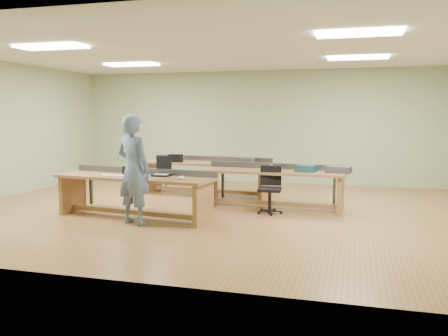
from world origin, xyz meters
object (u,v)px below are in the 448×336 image
Objects in this scene: task_chair at (270,196)px; laptop_base at (161,175)px; mug at (279,168)px; drinks_can at (271,167)px; person at (134,170)px; parts_bin_grey at (339,170)px; workbench_mid at (273,180)px; workbench_front at (135,186)px; workbench_back at (207,170)px; parts_bin_teal at (306,168)px; camera_bag at (129,171)px.

laptop_base is at bearing -156.58° from task_chair.
mug is 0.93× the size of drinks_can.
person is 3.79m from parts_bin_grey.
task_chair is (0.02, -0.49, -0.23)m from workbench_mid.
laptop_base is at bearing 15.30° from workbench_front.
task_chair is 1.39m from parts_bin_grey.
task_chair is (2.26, 1.00, -0.24)m from workbench_front.
person is at bearing -90.43° from workbench_back.
workbench_mid is at bearing 173.64° from parts_bin_teal.
workbench_mid is at bearing -29.35° from workbench_back.
task_chair is (2.41, 0.91, -0.51)m from camera_bag.
mug is at bearing 47.53° from camera_bag.
workbench_mid is at bearing -117.01° from person.
parts_bin_teal is 3.04× the size of drinks_can.
laptop_base is 0.34× the size of task_chair.
workbench_mid is 12.47× the size of camera_bag.
parts_bin_grey reaches higher than workbench_back.
camera_bag is (-0.15, 0.09, 0.27)m from workbench_front.
workbench_back is at bearing 86.14° from workbench_front.
task_chair is 0.90m from parts_bin_teal.
workbench_back is 13.14× the size of camera_bag.
workbench_front is 2.48m from task_chair.
workbench_back is at bearing 132.39° from task_chair.
laptop_base is 1.31× the size of camera_bag.
workbench_front is at bearing -145.03° from drinks_can.
parts_bin_teal is (2.41, 1.35, 0.05)m from laptop_base.
task_chair is 1.98× the size of parts_bin_grey.
parts_bin_grey is at bearing 29.30° from workbench_front.
workbench_mid is 2.85m from person.
parts_bin_teal is (0.64, -0.07, 0.26)m from workbench_mid.
drinks_can is at bearing 50.15° from camera_bag.
person reaches higher than workbench_front.
task_chair is at bearing -38.71° from workbench_back.
workbench_front reaches higher than laptop_base.
workbench_mid is 3.23× the size of task_chair.
person is at bearing -38.98° from camera_bag.
drinks_can is (-0.18, 0.05, 0.02)m from mug.
parts_bin_grey is (3.01, 1.36, 0.04)m from laptop_base.
camera_bag is at bearing -163.35° from task_chair.
drinks_can is at bearing 146.84° from workbench_mid.
workbench_mid is (2.24, 1.49, -0.00)m from workbench_front.
parts_bin_grey is 1.13m from mug.
workbench_back reaches higher than laptop_base.
task_chair reaches higher than laptop_base.
mug is (0.10, 0.49, 0.47)m from task_chair.
camera_bag is at bearing -150.89° from mug.
workbench_back is (-1.73, 1.18, 0.00)m from workbench_mid.
parts_bin_teal is 0.60m from parts_bin_grey.
camera_bag is 3.31m from parts_bin_teal.
workbench_front is 0.65m from person.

